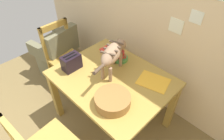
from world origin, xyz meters
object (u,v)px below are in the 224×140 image
at_px(book_stack, 108,51).
at_px(wicker_basket, 113,100).
at_px(wooden_chair_far, 65,57).
at_px(coffee_mug, 121,54).
at_px(saucer_bowl, 120,58).
at_px(cat, 113,53).
at_px(magazine, 153,81).
at_px(toaster, 71,62).
at_px(dining_table, 112,83).
at_px(wicker_armchair, 57,55).

relative_size(book_stack, wicker_basket, 0.50).
bearing_deg(wicker_basket, wooden_chair_far, 167.37).
bearing_deg(coffee_mug, saucer_bowl, 180.00).
relative_size(book_stack, wooden_chair_far, 0.17).
height_order(cat, wooden_chair_far, cat).
bearing_deg(saucer_bowl, magazine, -3.11).
xyz_separation_m(book_stack, toaster, (-0.05, -0.49, 0.07)).
xyz_separation_m(dining_table, wicker_basket, (0.25, -0.24, 0.14)).
bearing_deg(cat, book_stack, 124.99).
bearing_deg(magazine, coffee_mug, 161.93).
bearing_deg(dining_table, magazine, 36.36).
bearing_deg(magazine, cat, -173.18).
distance_m(cat, wooden_chair_far, 1.04).
xyz_separation_m(saucer_bowl, wooden_chair_far, (-0.83, -0.25, -0.30)).
relative_size(wicker_basket, wicker_armchair, 0.41).
height_order(magazine, wooden_chair_far, wooden_chair_far).
xyz_separation_m(cat, coffee_mug, (-0.07, 0.19, -0.15)).
bearing_deg(saucer_bowl, dining_table, -62.83).
distance_m(cat, magazine, 0.50).
xyz_separation_m(magazine, toaster, (-0.75, -0.46, 0.08)).
height_order(dining_table, book_stack, book_stack).
distance_m(saucer_bowl, wicker_armchair, 1.30).
distance_m(wicker_basket, toaster, 0.66).
bearing_deg(wicker_armchair, saucer_bowl, -91.53).
distance_m(book_stack, toaster, 0.50).
bearing_deg(magazine, saucer_bowl, 161.95).
distance_m(saucer_bowl, magazine, 0.48).
bearing_deg(cat, wicker_armchair, 159.41).
height_order(coffee_mug, wicker_armchair, coffee_mug).
bearing_deg(wooden_chair_far, dining_table, 87.24).
distance_m(coffee_mug, wicker_armchair, 1.33).
height_order(saucer_bowl, book_stack, saucer_bowl).
bearing_deg(book_stack, magazine, -2.56).
distance_m(cat, wicker_armchair, 1.44).
bearing_deg(wooden_chair_far, wicker_basket, 76.47).
distance_m(saucer_bowl, wicker_basket, 0.65).
relative_size(saucer_bowl, wicker_armchair, 0.22).
bearing_deg(wicker_basket, wicker_armchair, 168.31).
height_order(dining_table, wicker_basket, wicker_basket).
height_order(toaster, wicker_armchair, toaster).
height_order(dining_table, cat, cat).
relative_size(cat, wicker_armchair, 0.81).
relative_size(dining_table, book_stack, 7.34).
height_order(cat, wicker_basket, cat).
height_order(saucer_bowl, magazine, saucer_bowl).
height_order(coffee_mug, wooden_chair_far, wooden_chair_far).
distance_m(dining_table, wicker_armchair, 1.39).
relative_size(magazine, wicker_armchair, 0.38).
relative_size(coffee_mug, wooden_chair_far, 0.14).
height_order(cat, wicker_armchair, cat).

